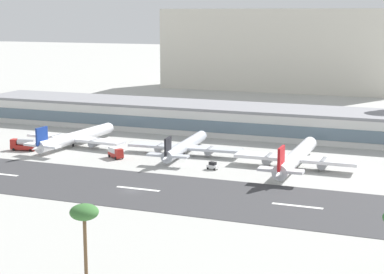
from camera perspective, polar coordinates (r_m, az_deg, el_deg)
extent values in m
plane|color=#A8A8A3|center=(162.34, -5.39, -4.82)|extent=(1400.00, 1400.00, 0.00)
cube|color=#38383A|center=(164.27, -5.04, -4.61)|extent=(800.00, 32.33, 0.08)
cube|color=white|center=(186.04, -16.76, -3.16)|extent=(12.00, 1.20, 0.01)
cube|color=white|center=(163.97, -4.83, -4.61)|extent=(12.00, 1.20, 0.01)
cube|color=white|center=(151.30, 9.37, -6.07)|extent=(12.00, 1.20, 0.01)
cube|color=silver|center=(240.30, 2.62, 1.54)|extent=(196.10, 25.07, 9.30)
cube|color=slate|center=(228.55, 1.61, 0.94)|extent=(190.22, 0.30, 4.18)
cube|color=gray|center=(239.51, 2.63, 2.76)|extent=(198.06, 25.32, 1.00)
cube|color=beige|center=(376.08, 7.64, 7.73)|extent=(133.12, 35.18, 46.41)
cylinder|color=white|center=(218.95, -10.25, 0.00)|extent=(7.49, 38.78, 3.86)
sphere|color=white|center=(234.42, -7.44, 0.81)|extent=(3.67, 3.67, 3.67)
cone|color=white|center=(204.14, -13.47, -0.92)|extent=(4.11, 7.24, 3.47)
cube|color=white|center=(218.42, -10.37, -0.13)|extent=(37.00, 9.23, 0.85)
cylinder|color=gray|center=(213.79, -8.59, -0.50)|extent=(3.01, 5.62, 2.51)
cylinder|color=gray|center=(223.51, -12.05, -0.12)|extent=(3.01, 5.62, 2.51)
cube|color=white|center=(205.22, -13.20, -0.74)|extent=(12.69, 4.35, 0.68)
cube|color=navy|center=(204.70, -13.23, 0.00)|extent=(1.11, 5.24, 6.17)
cylinder|color=black|center=(217.92, -10.53, -0.72)|extent=(0.69, 0.69, 1.06)
cylinder|color=silver|center=(202.42, -0.59, -0.79)|extent=(5.62, 35.71, 3.56)
sphere|color=silver|center=(219.05, 0.87, 0.12)|extent=(3.38, 3.38, 3.38)
cone|color=silver|center=(186.01, -2.31, -1.85)|extent=(3.57, 6.58, 3.20)
cube|color=silver|center=(201.83, -0.65, -0.92)|extent=(36.99, 7.47, 0.78)
cylinder|color=gray|center=(199.58, 1.60, -1.25)|extent=(2.60, 5.11, 2.31)
cylinder|color=gray|center=(204.66, -2.85, -0.95)|extent=(2.60, 5.11, 2.31)
cube|color=silver|center=(187.23, -2.16, -1.65)|extent=(12.64, 3.66, 0.63)
cube|color=black|center=(186.70, -2.16, -0.91)|extent=(0.85, 4.83, 5.69)
cylinder|color=black|center=(201.25, -0.75, -1.52)|extent=(0.64, 0.64, 0.98)
cylinder|color=white|center=(187.44, 9.27, -1.74)|extent=(4.28, 41.76, 4.18)
sphere|color=white|center=(207.49, 10.47, -0.54)|extent=(3.97, 3.97, 3.97)
cone|color=white|center=(167.60, 7.78, -3.22)|extent=(3.78, 7.52, 3.76)
cube|color=white|center=(186.74, 9.21, -1.92)|extent=(35.37, 6.35, 0.92)
cylinder|color=gray|center=(185.49, 11.61, -2.32)|extent=(2.73, 5.85, 2.71)
cylinder|color=gray|center=(188.63, 6.84, -1.95)|extent=(2.73, 5.85, 2.71)
cube|color=white|center=(169.08, 7.92, -2.95)|extent=(12.03, 3.47, 0.73)
cube|color=red|center=(168.40, 7.94, -1.99)|extent=(0.68, 5.64, 6.68)
cylinder|color=black|center=(186.05, 9.11, -2.67)|extent=(0.75, 0.75, 1.15)
cube|color=#B2231E|center=(198.97, -6.81, -1.57)|extent=(6.31, 5.37, 1.20)
cube|color=silver|center=(199.29, -6.91, -1.14)|extent=(4.87, 4.34, 1.60)
cube|color=#B2231E|center=(196.81, -6.52, -1.30)|extent=(2.63, 2.77, 1.50)
cylinder|color=black|center=(196.74, -6.82, -1.90)|extent=(0.90, 0.74, 0.90)
cylinder|color=black|center=(197.84, -6.21, -1.81)|extent=(0.90, 0.74, 0.90)
cylinder|color=black|center=(200.38, -7.39, -1.67)|extent=(0.90, 0.74, 0.90)
cylinder|color=black|center=(201.46, -6.78, -1.59)|extent=(0.90, 0.74, 0.90)
cube|color=#B2231E|center=(215.42, -14.76, -0.87)|extent=(8.77, 3.73, 1.40)
cylinder|color=silver|center=(214.60, -14.54, -0.43)|extent=(6.01, 2.86, 2.10)
cube|color=#B2231E|center=(216.62, -15.54, -0.41)|extent=(2.34, 2.65, 1.80)
cylinder|color=black|center=(218.07, -15.28, -0.94)|extent=(0.93, 0.40, 0.90)
cylinder|color=black|center=(215.84, -15.61, -1.08)|extent=(0.93, 0.40, 0.90)
cylinder|color=black|center=(215.32, -13.89, -1.02)|extent=(0.93, 0.40, 0.90)
cylinder|color=black|center=(213.07, -14.21, -1.16)|extent=(0.93, 0.40, 0.90)
cube|color=white|center=(183.52, 1.85, -2.65)|extent=(3.48, 2.30, 1.00)
cube|color=black|center=(183.30, 1.85, -2.37)|extent=(2.16, 1.69, 0.90)
cylinder|color=black|center=(182.40, 2.01, -2.90)|extent=(0.65, 0.41, 0.60)
cylinder|color=black|center=(183.72, 2.28, -2.80)|extent=(0.65, 0.41, 0.60)
cylinder|color=black|center=(183.57, 1.42, -2.81)|extent=(0.65, 0.41, 0.60)
cylinder|color=black|center=(184.88, 1.69, -2.71)|extent=(0.65, 0.41, 0.60)
cylinder|color=brown|center=(108.58, -9.48, -9.67)|extent=(0.61, 0.61, 12.14)
ellipsoid|color=#386B33|center=(106.60, -9.58, -6.62)|extent=(4.80, 4.80, 2.64)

